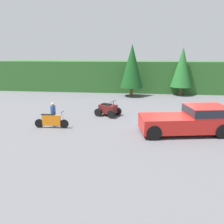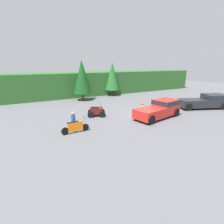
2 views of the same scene
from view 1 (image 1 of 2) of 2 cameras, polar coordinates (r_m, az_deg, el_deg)
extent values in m
plane|color=#5B5B60|center=(15.77, 15.58, -3.73)|extent=(80.00, 80.00, 0.00)
cube|color=#2D6028|center=(31.02, 11.55, 9.20)|extent=(44.00, 6.00, 3.98)
cylinder|color=brown|center=(26.28, 5.07, 5.29)|extent=(0.36, 0.36, 1.09)
cone|color=#144719|center=(25.96, 5.23, 11.89)|extent=(2.66, 2.66, 4.96)
cylinder|color=brown|center=(28.20, 17.38, 5.26)|extent=(0.34, 0.34, 1.03)
cone|color=#236628|center=(27.90, 17.83, 11.05)|extent=(2.51, 2.51, 4.68)
cube|color=red|center=(14.90, 23.32, -1.43)|extent=(2.71, 2.43, 1.52)
cube|color=#1E232D|center=(14.77, 23.51, 0.42)|extent=(2.74, 2.45, 0.49)
cube|color=red|center=(13.99, 13.44, -2.89)|extent=(3.24, 2.52, 0.92)
cylinder|color=black|center=(16.11, 23.59, -2.37)|extent=(0.93, 0.44, 0.90)
cylinder|color=black|center=(14.57, 26.85, -4.49)|extent=(0.93, 0.44, 0.90)
cylinder|color=black|center=(14.70, 9.08, -2.86)|extent=(0.93, 0.44, 0.90)
cylinder|color=black|center=(12.99, 10.85, -5.33)|extent=(0.93, 0.44, 0.90)
cylinder|color=black|center=(15.15, -12.42, -3.06)|extent=(0.62, 0.13, 0.61)
cylinder|color=black|center=(15.72, -18.45, -2.83)|extent=(0.62, 0.13, 0.61)
cube|color=orange|center=(15.34, -15.55, -2.09)|extent=(1.26, 0.22, 0.73)
cylinder|color=#B7B7BC|center=(15.04, -12.69, -1.50)|extent=(0.31, 0.07, 0.83)
cylinder|color=black|center=(14.93, -12.79, 0.08)|extent=(0.07, 0.60, 0.04)
cube|color=black|center=(15.31, -16.39, -0.65)|extent=(0.92, 0.19, 0.06)
cylinder|color=black|center=(17.99, 1.49, 0.16)|extent=(0.67, 0.45, 0.63)
cylinder|color=black|center=(17.10, -0.18, -0.62)|extent=(0.67, 0.45, 0.63)
cylinder|color=black|center=(18.58, -1.85, 0.63)|extent=(0.67, 0.45, 0.63)
cylinder|color=black|center=(17.72, -3.63, -0.10)|extent=(0.67, 0.45, 0.63)
cube|color=#5B1919|center=(17.77, -1.06, 0.83)|extent=(1.57, 1.28, 0.67)
cylinder|color=black|center=(17.41, 0.36, 2.26)|extent=(0.07, 0.07, 0.35)
cylinder|color=black|center=(17.37, 0.36, 2.82)|extent=(0.42, 0.93, 0.04)
cube|color=black|center=(17.76, -1.46, 2.06)|extent=(0.91, 0.74, 0.08)
cylinder|color=black|center=(15.88, -14.96, -1.98)|extent=(0.22, 0.22, 0.83)
cylinder|color=black|center=(15.70, -15.01, -2.18)|extent=(0.22, 0.22, 0.83)
cylinder|color=#2D5199|center=(15.60, -15.16, 0.48)|extent=(0.43, 0.43, 0.62)
sphere|color=tan|center=(15.50, -15.27, 1.99)|extent=(0.28, 0.28, 0.22)
cube|color=black|center=(20.51, 22.01, 0.03)|extent=(0.42, 0.42, 0.03)
cone|color=orange|center=(20.45, 22.08, 0.73)|extent=(0.32, 0.32, 0.55)
camera|label=2|loc=(9.53, -81.75, 5.89)|focal=28.00mm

